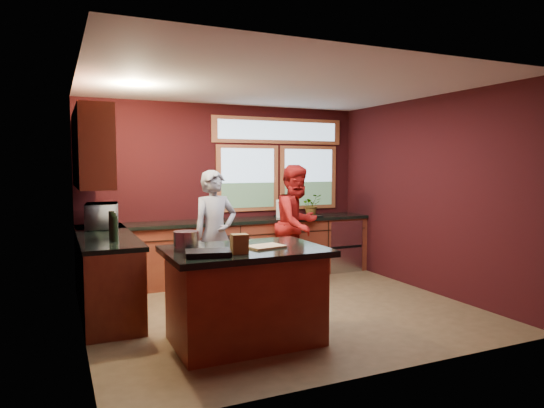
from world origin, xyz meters
TOP-DOWN VIEW (x-y plane):
  - floor at (0.00, 0.00)m, footprint 4.50×4.50m
  - room_shell at (-0.60, 0.32)m, footprint 4.52×4.02m
  - back_counter at (0.20, 1.70)m, footprint 4.50×0.64m
  - left_counter at (-1.95, 0.85)m, footprint 0.64×2.30m
  - island at (-0.79, -0.83)m, footprint 1.55×1.05m
  - person_grey at (-0.58, 0.80)m, footprint 0.68×0.50m
  - person_red at (0.81, 1.16)m, footprint 1.05×0.96m
  - microwave at (-1.92, 1.45)m, footprint 0.47×0.64m
  - potted_plant at (1.38, 1.75)m, footprint 0.32×0.27m
  - paper_towel at (0.78, 1.70)m, footprint 0.12×0.12m
  - cutting_board at (-0.59, -0.88)m, footprint 0.39×0.32m
  - stock_pot at (-1.34, -0.68)m, footprint 0.24×0.24m
  - paper_bag at (-0.94, -1.08)m, footprint 0.16×0.13m
  - black_tray at (-1.24, -1.08)m, footprint 0.45×0.36m

SIDE VIEW (x-z plane):
  - floor at x=0.00m, z-range 0.00..0.00m
  - back_counter at x=0.20m, z-range 0.00..0.93m
  - left_counter at x=-1.95m, z-range 0.00..0.93m
  - island at x=-0.79m, z-range 0.01..0.95m
  - person_grey at x=-0.58m, z-range 0.00..1.69m
  - person_red at x=0.81m, z-range 0.00..1.76m
  - cutting_board at x=-0.59m, z-range 0.94..0.96m
  - black_tray at x=-1.24m, z-range 0.94..0.99m
  - stock_pot at x=-1.34m, z-range 0.94..1.12m
  - paper_bag at x=-0.94m, z-range 0.94..1.12m
  - paper_towel at x=0.78m, z-range 0.93..1.21m
  - microwave at x=-1.92m, z-range 0.93..1.26m
  - potted_plant at x=1.38m, z-range 0.93..1.28m
  - room_shell at x=-0.60m, z-range 0.44..3.15m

